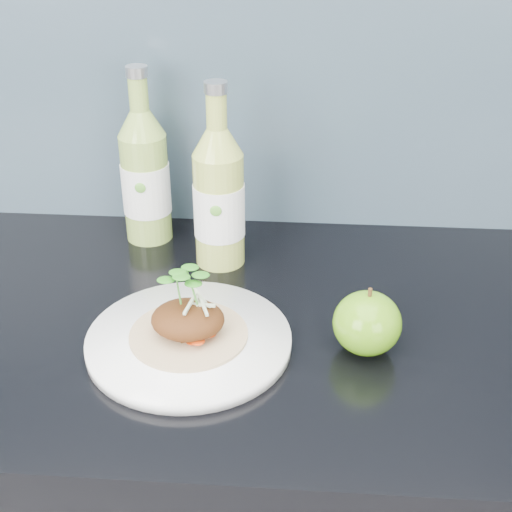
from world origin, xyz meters
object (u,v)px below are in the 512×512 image
(dinner_plate, at_px, (189,341))
(green_apple, at_px, (367,323))
(cider_bottle_right, at_px, (219,198))
(cider_bottle_left, at_px, (145,177))

(dinner_plate, bearing_deg, green_apple, 2.40)
(green_apple, bearing_deg, cider_bottle_right, 134.77)
(dinner_plate, bearing_deg, cider_bottle_right, 86.21)
(dinner_plate, height_order, green_apple, green_apple)
(dinner_plate, xyz_separation_m, green_apple, (0.22, 0.01, 0.03))
(dinner_plate, relative_size, cider_bottle_right, 1.09)
(green_apple, relative_size, cider_bottle_right, 0.41)
(dinner_plate, height_order, cider_bottle_right, cider_bottle_right)
(dinner_plate, distance_m, cider_bottle_right, 0.24)
(cider_bottle_left, distance_m, cider_bottle_right, 0.14)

